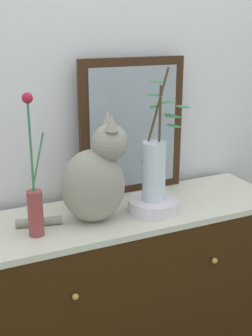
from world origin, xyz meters
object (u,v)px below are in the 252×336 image
(mirror_leaning, at_px, (133,127))
(bowl_porcelain, at_px, (153,205))
(vase_glass_clear, at_px, (155,166))
(vase_slim_green, at_px, (35,202))
(sideboard, at_px, (126,301))
(cat_sitting, at_px, (96,178))

(mirror_leaning, xyz_separation_m, bowl_porcelain, (-0.02, -0.24, -0.27))
(mirror_leaning, height_order, vase_glass_clear, mirror_leaning)
(mirror_leaning, relative_size, vase_slim_green, 1.16)
(bowl_porcelain, bearing_deg, vase_slim_green, -178.38)
(bowl_porcelain, bearing_deg, sideboard, 152.25)
(vase_slim_green, bearing_deg, mirror_leaning, 26.77)
(cat_sitting, bearing_deg, sideboard, 15.77)
(cat_sitting, height_order, bowl_porcelain, cat_sitting)
(sideboard, xyz_separation_m, vase_glass_clear, (0.10, -0.05, 0.62))
(vase_slim_green, relative_size, vase_glass_clear, 0.98)
(cat_sitting, bearing_deg, bowl_porcelain, -2.52)
(mirror_leaning, bearing_deg, vase_slim_green, -153.23)
(vase_slim_green, bearing_deg, bowl_porcelain, 1.62)
(bowl_porcelain, bearing_deg, mirror_leaning, 85.24)
(mirror_leaning, bearing_deg, sideboard, -122.04)
(vase_slim_green, bearing_deg, sideboard, 9.62)
(vase_slim_green, height_order, bowl_porcelain, vase_slim_green)
(vase_slim_green, xyz_separation_m, bowl_porcelain, (0.48, 0.01, -0.10))
(mirror_leaning, xyz_separation_m, cat_sitting, (-0.26, -0.23, -0.12))
(vase_slim_green, relative_size, bowl_porcelain, 2.48)
(mirror_leaning, xyz_separation_m, vase_slim_green, (-0.50, -0.25, -0.17))
(sideboard, bearing_deg, vase_glass_clear, -26.91)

